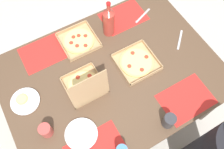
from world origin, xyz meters
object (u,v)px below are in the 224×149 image
at_px(pizza_box_corner_right, 85,86).
at_px(pizza_box_edge_far, 79,41).
at_px(plate_far_right, 81,134).
at_px(soda_bottle, 109,21).
at_px(cup_clear_left, 169,121).
at_px(pizza_box_corner_left, 136,62).
at_px(cup_dark, 46,130).
at_px(plate_near_right, 25,101).

relative_size(pizza_box_corner_right, pizza_box_edge_far, 1.07).
relative_size(plate_far_right, soda_bottle, 0.66).
bearing_deg(plate_far_right, cup_clear_left, 157.77).
xyz_separation_m(pizza_box_corner_right, pizza_box_edge_far, (-0.13, -0.39, -0.03)).
height_order(pizza_box_corner_left, soda_bottle, soda_bottle).
bearing_deg(cup_dark, pizza_box_edge_far, -132.21).
bearing_deg(pizza_box_edge_far, cup_dark, 47.79).
relative_size(pizza_box_corner_left, plate_near_right, 1.42).
height_order(pizza_box_corner_right, pizza_box_edge_far, pizza_box_corner_right).
height_order(pizza_box_edge_far, soda_bottle, soda_bottle).
height_order(pizza_box_corner_right, soda_bottle, soda_bottle).
height_order(pizza_box_corner_right, plate_near_right, pizza_box_corner_right).
distance_m(pizza_box_corner_right, soda_bottle, 0.53).
relative_size(pizza_box_edge_far, cup_dark, 2.83).
bearing_deg(pizza_box_edge_far, pizza_box_corner_right, 71.01).
bearing_deg(soda_bottle, plate_near_right, 16.15).
distance_m(pizza_box_edge_far, soda_bottle, 0.28).
height_order(pizza_box_corner_left, cup_clear_left, cup_clear_left).
height_order(pizza_box_corner_left, plate_near_right, pizza_box_corner_left).
height_order(pizza_box_corner_left, pizza_box_corner_right, pizza_box_corner_right).
height_order(plate_far_right, cup_clear_left, cup_clear_left).
relative_size(pizza_box_corner_right, plate_near_right, 1.47).
height_order(plate_far_right, plate_near_right, plate_near_right).
relative_size(plate_far_right, cup_dark, 2.19).
xyz_separation_m(soda_bottle, cup_clear_left, (0.03, 0.84, -0.08)).
relative_size(pizza_box_edge_far, plate_far_right, 1.29).
bearing_deg(cup_clear_left, pizza_box_corner_left, -97.95).
xyz_separation_m(pizza_box_corner_right, cup_dark, (0.35, 0.15, 0.00)).
bearing_deg(cup_clear_left, soda_bottle, -92.09).
bearing_deg(pizza_box_corner_left, cup_clear_left, 82.05).
relative_size(plate_near_right, soda_bottle, 0.62).
xyz_separation_m(pizza_box_corner_left, cup_clear_left, (0.07, 0.49, 0.04)).
height_order(soda_bottle, cup_clear_left, soda_bottle).
xyz_separation_m(pizza_box_corner_right, soda_bottle, (-0.38, -0.35, 0.09)).
distance_m(pizza_box_corner_left, cup_clear_left, 0.49).
bearing_deg(soda_bottle, pizza_box_corner_right, 42.34).
xyz_separation_m(plate_far_right, soda_bottle, (-0.56, -0.62, 0.12)).
bearing_deg(cup_dark, cup_clear_left, 154.65).
distance_m(plate_near_right, soda_bottle, 0.83).
relative_size(pizza_box_edge_far, cup_clear_left, 2.53).
height_order(pizza_box_edge_far, plate_near_right, pizza_box_edge_far).
bearing_deg(plate_near_right, soda_bottle, -163.85).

